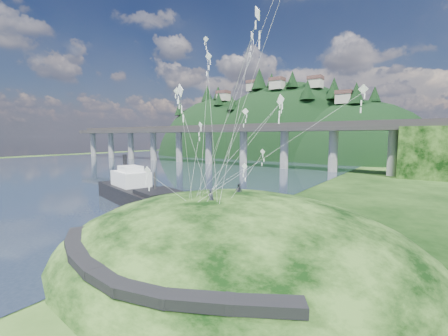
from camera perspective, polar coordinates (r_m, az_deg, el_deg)
The scene contains 10 objects.
ground at distance 32.93m, azimuth -12.05°, elevation -12.70°, with size 320.00×320.00×0.00m, color black.
water at distance 108.34m, azimuth -26.76°, elevation -0.20°, with size 240.00×240.00×0.00m, color #2D3B52.
grass_hill at distance 30.08m, azimuth 2.01°, elevation -17.48°, with size 36.00×32.00×13.00m.
footpath at distance 20.98m, azimuth -17.87°, elevation -17.88°, with size 22.29×5.84×0.83m.
bridge at distance 103.78m, azimuth 6.38°, elevation 5.52°, with size 160.00×11.00×15.00m.
far_ridge at distance 159.07m, azimuth 9.81°, elevation -0.57°, with size 153.00×70.00×94.50m.
work_barge at distance 48.99m, azimuth -16.17°, elevation -4.36°, with size 22.23×11.76×7.51m.
wooden_dock at distance 41.85m, azimuth -12.75°, elevation -8.12°, with size 12.16×5.50×0.87m.
kite_flyers at distance 28.67m, azimuth 0.68°, elevation -3.40°, with size 0.94×5.48×1.94m.
kite_swarm at distance 28.64m, azimuth 4.78°, elevation 17.61°, with size 20.61×16.58×21.70m.
Camera 1 is at (22.88, -21.23, 10.47)m, focal length 24.00 mm.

